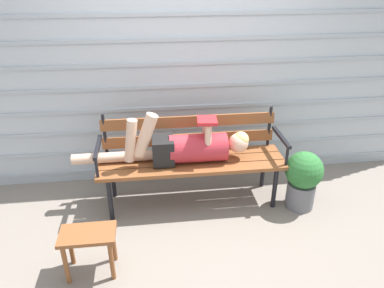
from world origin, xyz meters
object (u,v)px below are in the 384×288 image
at_px(reclining_person, 185,146).
at_px(potted_plant, 303,178).
at_px(footstool, 89,241).
at_px(park_bench, 191,154).

xyz_separation_m(reclining_person, potted_plant, (1.12, -0.21, -0.30)).
distance_m(reclining_person, potted_plant, 1.18).
relative_size(reclining_person, footstool, 4.00).
xyz_separation_m(park_bench, reclining_person, (-0.07, -0.07, 0.12)).
relative_size(reclining_person, potted_plant, 2.81).
bearing_deg(park_bench, footstool, -134.97).
bearing_deg(potted_plant, footstool, -162.44).
bearing_deg(footstool, potted_plant, 17.56).
xyz_separation_m(reclining_person, footstool, (-0.82, -0.82, -0.34)).
height_order(reclining_person, potted_plant, reclining_person).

